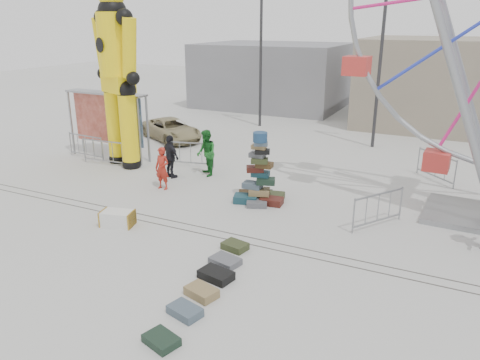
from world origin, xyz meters
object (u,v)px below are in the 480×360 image
at_px(barricade_dummy_b, 103,152).
at_px(pedestrian_red, 162,168).
at_px(parked_suv, 171,129).
at_px(lamp_post_right, 383,54).
at_px(lamp_post_left, 262,48).
at_px(suitcase_tower, 259,183).
at_px(pedestrian_black, 171,157).
at_px(pedestrian_green, 206,153).
at_px(banner_scaffold, 107,109).
at_px(barricade_dummy_c, 191,154).
at_px(barricade_wheel_back, 436,167).
at_px(barricade_wheel_front, 378,209).
at_px(barricade_dummy_a, 86,146).
at_px(steamer_trunk, 118,218).
at_px(crash_test_dummy, 117,70).

relative_size(barricade_dummy_b, pedestrian_red, 1.25).
bearing_deg(parked_suv, lamp_post_right, -43.96).
bearing_deg(lamp_post_left, suitcase_tower, -66.82).
relative_size(pedestrian_red, pedestrian_black, 0.92).
relative_size(pedestrian_red, pedestrian_green, 0.85).
xyz_separation_m(banner_scaffold, barricade_dummy_c, (4.01, 0.43, -1.70)).
xyz_separation_m(lamp_post_right, lamp_post_left, (-7.00, 2.00, 0.00)).
height_order(barricade_wheel_back, parked_suv, parked_suv).
relative_size(barricade_dummy_c, pedestrian_green, 1.07).
distance_m(barricade_wheel_front, pedestrian_green, 7.44).
bearing_deg(parked_suv, barricade_dummy_a, -170.52).
height_order(lamp_post_left, barricade_wheel_front, lamp_post_left).
bearing_deg(pedestrian_black, lamp_post_right, -104.53).
xyz_separation_m(banner_scaffold, steamer_trunk, (5.19, -5.75, -2.02)).
distance_m(steamer_trunk, parked_suv, 10.83).
xyz_separation_m(suitcase_tower, crash_test_dummy, (-7.03, 1.43, 3.35)).
bearing_deg(barricade_wheel_front, barricade_dummy_c, 104.97).
distance_m(barricade_dummy_c, parked_suv, 4.98).
height_order(crash_test_dummy, barricade_dummy_c, crash_test_dummy).
distance_m(crash_test_dummy, barricade_dummy_c, 4.56).
xyz_separation_m(steamer_trunk, barricade_wheel_front, (7.17, 3.43, 0.32)).
xyz_separation_m(suitcase_tower, barricade_wheel_back, (5.30, 5.08, -0.14)).
height_order(lamp_post_left, barricade_dummy_a, lamp_post_left).
xyz_separation_m(lamp_post_right, banner_scaffold, (-10.47, -7.25, -2.24)).
bearing_deg(pedestrian_red, pedestrian_green, 74.20).
relative_size(lamp_post_left, crash_test_dummy, 1.04).
distance_m(barricade_dummy_c, pedestrian_green, 1.46).
bearing_deg(barricade_dummy_a, pedestrian_green, 6.34).
xyz_separation_m(lamp_post_right, parked_suv, (-9.88, -3.20, -3.92)).
bearing_deg(parked_suv, barricade_dummy_b, -153.97).
relative_size(suitcase_tower, barricade_dummy_a, 1.23).
height_order(suitcase_tower, crash_test_dummy, crash_test_dummy).
height_order(crash_test_dummy, barricade_dummy_a, crash_test_dummy).
bearing_deg(suitcase_tower, lamp_post_right, 63.55).
distance_m(barricade_wheel_back, pedestrian_green, 9.05).
height_order(crash_test_dummy, barricade_dummy_b, crash_test_dummy).
distance_m(banner_scaffold, barricade_dummy_c, 4.38).
xyz_separation_m(barricade_dummy_a, pedestrian_red, (5.49, -1.86, 0.25)).
xyz_separation_m(lamp_post_right, steamer_trunk, (-5.28, -13.00, -4.25)).
distance_m(barricade_wheel_front, barricade_wheel_back, 5.54).
relative_size(lamp_post_right, parked_suv, 1.99).
xyz_separation_m(barricade_dummy_a, pedestrian_black, (5.04, -0.63, 0.32)).
bearing_deg(lamp_post_right, barricade_wheel_front, -78.84).
height_order(barricade_wheel_front, pedestrian_red, pedestrian_red).
relative_size(lamp_post_right, suitcase_tower, 3.24).
bearing_deg(crash_test_dummy, pedestrian_black, 8.64).
bearing_deg(suitcase_tower, pedestrian_red, 173.00).
distance_m(crash_test_dummy, pedestrian_green, 5.04).
distance_m(suitcase_tower, pedestrian_green, 3.53).
bearing_deg(banner_scaffold, barricade_wheel_back, 13.89).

